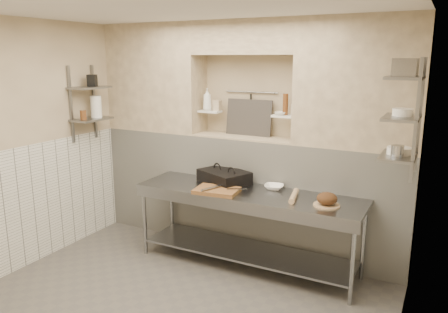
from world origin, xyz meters
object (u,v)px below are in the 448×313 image
Objects in this scene: rolling_pin at (294,196)px; bread_loaf at (327,199)px; panini_press at (224,177)px; mixing_bowl at (274,187)px; cutting_board at (217,191)px; bowl_alcove at (280,113)px; prep_table at (247,214)px; jug_left at (96,107)px; bottle_soap at (207,100)px.

rolling_pin is 0.38m from bread_loaf.
panini_press reaches higher than mixing_bowl.
bread_loaf reaches higher than cutting_board.
rolling_pin reaches higher than mixing_bowl.
mixing_bowl is at bearing 144.36° from rolling_pin.
rolling_pin is at bearing 12.27° from cutting_board.
bowl_alcove is at bearing 141.49° from bread_loaf.
prep_table is 9.35× the size of jug_left.
rolling_pin is 1.44× the size of bottle_soap.
bowl_alcove is at bearing 125.54° from rolling_pin.
bread_loaf is at bearing -38.51° from bowl_alcove.
cutting_board is at bearing -53.77° from bottle_soap.
bottle_soap is (-1.03, 0.29, 0.93)m from mixing_bowl.
bread_loaf is at bearing -0.16° from jug_left.
rolling_pin is at bearing -54.46° from bowl_alcove.
rolling_pin is at bearing -20.81° from bottle_soap.
bottle_soap is (-1.71, 0.58, 0.88)m from bread_loaf.
mixing_bowl is at bearing 37.78° from cutting_board.
jug_left is at bearing -148.81° from panini_press.
panini_press is 1.00m from bowl_alcove.
bread_loaf is at bearing -18.58° from bottle_soap.
prep_table is at bearing -2.79° from panini_press.
bowl_alcove is (0.55, 0.35, 0.76)m from panini_press.
panini_press is 0.95m from rolling_pin.
prep_table is 0.97m from bread_loaf.
bottle_soap is (-1.34, 0.51, 0.92)m from rolling_pin.
rolling_pin is (0.84, 0.18, 0.01)m from cutting_board.
cutting_board is 0.86m from rolling_pin.
jug_left is (-2.13, -0.04, 1.11)m from prep_table.
bottle_soap is 0.97m from bowl_alcove.
prep_table is at bearing 1.15° from jug_left.
panini_press is 5.36× the size of bowl_alcove.
panini_press reaches higher than cutting_board.
rolling_pin is 1.71m from bottle_soap.
rolling_pin reaches higher than prep_table.
mixing_bowl reaches higher than cutting_board.
bottle_soap is at bearing 23.13° from jug_left.
jug_left reaches higher than bread_loaf.
cutting_board is 1.17m from bowl_alcove.
mixing_bowl is (0.23, 0.24, 0.28)m from prep_table.
panini_press is at bearing 104.68° from cutting_board.
mixing_bowl is (0.62, 0.04, -0.05)m from panini_press.
bread_loaf is at bearing 5.54° from cutting_board.
jug_left is at bearing -165.66° from bowl_alcove.
bread_loaf is (0.91, -0.05, 0.34)m from prep_table.
jug_left is at bearing -173.21° from mixing_bowl.
bread_loaf is (0.37, -0.07, 0.05)m from rolling_pin.
cutting_board is (0.09, -0.36, -0.06)m from panini_press.
prep_table is 1.23m from bowl_alcove.
panini_press is 1.68× the size of rolling_pin.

